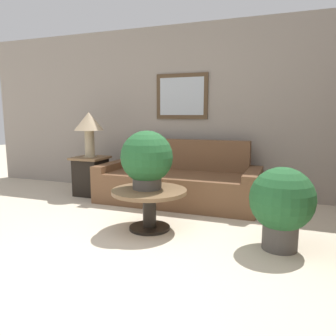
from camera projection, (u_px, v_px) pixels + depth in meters
ground_plane at (100, 277)px, 2.55m from camera, size 20.00×20.00×0.00m
wall_back at (200, 111)px, 5.04m from camera, size 7.93×0.09×2.60m
couch_main at (178, 183)px, 4.69m from camera, size 2.27×0.93×0.88m
coffee_table at (149, 200)px, 3.56m from camera, size 0.82×0.82×0.45m
side_table at (91, 176)px, 5.12m from camera, size 0.49×0.49×0.60m
table_lamp at (89, 125)px, 4.99m from camera, size 0.45×0.45×0.68m
potted_plant_on_table at (147, 159)px, 3.53m from camera, size 0.57×0.57×0.63m
potted_plant_floor at (282, 203)px, 3.01m from camera, size 0.60×0.60×0.78m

